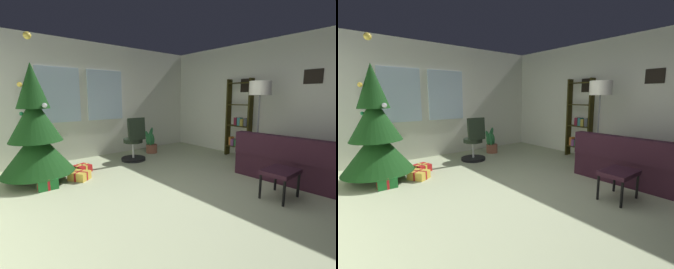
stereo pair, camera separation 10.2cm
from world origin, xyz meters
The scene contains 13 objects.
ground_plane centered at (0.00, 0.00, -0.05)m, with size 5.43×6.23×0.10m, color #ACB68E.
wall_back_with_windows centered at (-0.02, 3.16, 1.37)m, with size 5.43×0.12×2.74m.
wall_right_with_frames centered at (2.77, 0.00, 1.37)m, with size 0.12×6.23×2.74m.
couch centered at (1.94, -0.94, 0.29)m, with size 1.60×2.00×0.82m.
footstool centered at (0.85, -0.97, 0.37)m, with size 0.53×0.40×0.42m.
holiday_tree centered at (-1.67, 2.05, 0.83)m, with size 1.17×1.17×2.49m.
gift_box_red centered at (-0.90, 2.08, 0.07)m, with size 0.33×0.34×0.15m.
gift_box_green centered at (-1.65, 1.58, 0.09)m, with size 0.30×0.20×0.18m.
gift_box_gold centered at (-1.10, 1.68, 0.07)m, with size 0.39×0.41×0.16m.
office_chair centered at (0.33, 2.13, 0.39)m, with size 0.56×0.56×1.01m.
bookshelf centered at (2.50, 0.81, 0.83)m, with size 0.18×0.64×1.89m.
floor_lamp centered at (2.05, 0.06, 1.55)m, with size 0.43×0.43×1.78m.
potted_plant centered at (1.09, 2.52, 0.25)m, with size 0.33×0.36×0.67m.
Camera 1 is at (-2.51, -2.41, 1.46)m, focal length 25.15 mm.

